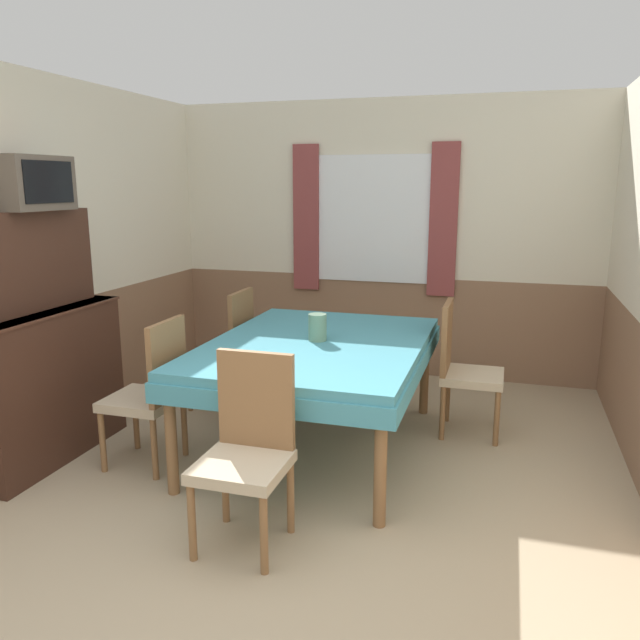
# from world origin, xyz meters

# --- Properties ---
(ground_plane) EXTENTS (16.00, 16.00, 0.00)m
(ground_plane) POSITION_xyz_m (0.00, 0.00, 0.00)
(ground_plane) COLOR tan
(wall_back) EXTENTS (4.44, 0.09, 2.60)m
(wall_back) POSITION_xyz_m (-0.00, 3.88, 1.31)
(wall_back) COLOR silver
(wall_back) RESTS_ON ground_plane
(wall_left) EXTENTS (0.05, 4.25, 2.60)m
(wall_left) POSITION_xyz_m (-2.04, 1.93, 1.30)
(wall_left) COLOR silver
(wall_left) RESTS_ON ground_plane
(dining_table) EXTENTS (1.45, 1.99, 0.78)m
(dining_table) POSITION_xyz_m (-0.04, 1.93, 0.68)
(dining_table) COLOR teal
(dining_table) RESTS_ON ground_plane
(chair_right_far) EXTENTS (0.44, 0.44, 0.99)m
(chair_right_far) POSITION_xyz_m (0.90, 2.51, 0.52)
(chair_right_far) COLOR brown
(chair_right_far) RESTS_ON ground_plane
(chair_left_near) EXTENTS (0.44, 0.44, 0.99)m
(chair_left_near) POSITION_xyz_m (-0.99, 1.35, 0.52)
(chair_left_near) COLOR brown
(chair_left_near) RESTS_ON ground_plane
(chair_left_far) EXTENTS (0.44, 0.44, 0.99)m
(chair_left_far) POSITION_xyz_m (-0.99, 2.51, 0.52)
(chair_left_far) COLOR brown
(chair_left_far) RESTS_ON ground_plane
(chair_head_near) EXTENTS (0.44, 0.44, 0.99)m
(chair_head_near) POSITION_xyz_m (-0.04, 0.71, 0.52)
(chair_head_near) COLOR brown
(chair_head_near) RESTS_ON ground_plane
(sideboard) EXTENTS (0.46, 1.23, 1.66)m
(sideboard) POSITION_xyz_m (-1.79, 1.25, 0.71)
(sideboard) COLOR #3D2319
(sideboard) RESTS_ON ground_plane
(tv) EXTENTS (0.29, 0.53, 0.34)m
(tv) POSITION_xyz_m (-1.76, 1.32, 1.83)
(tv) COLOR #51473D
(tv) RESTS_ON sideboard
(vase) EXTENTS (0.13, 0.13, 0.19)m
(vase) POSITION_xyz_m (-0.05, 1.95, 0.87)
(vase) COLOR slate
(vase) RESTS_ON dining_table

